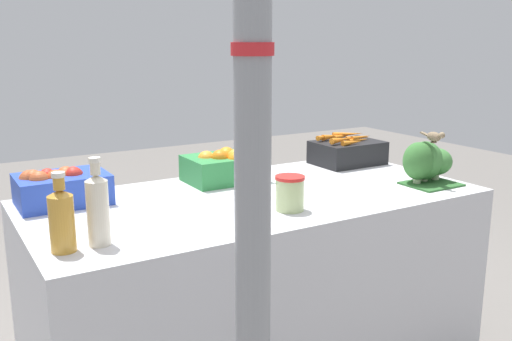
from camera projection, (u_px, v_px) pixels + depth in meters
name	position (u px, v px, depth m)	size (l,w,h in m)	color
market_table	(256.00, 285.00, 2.35)	(1.77, 0.86, 0.77)	silver
support_pole	(253.00, 100.00, 1.32)	(0.10, 0.10, 2.46)	gray
apple_crate	(60.00, 186.00, 2.12)	(0.33, 0.24, 0.14)	#2847B7
orange_crate	(225.00, 166.00, 2.46)	(0.33, 0.24, 0.15)	#2D8442
carrot_crate	(347.00, 151.00, 2.81)	(0.33, 0.24, 0.15)	black
broccoli_pile	(426.00, 162.00, 2.43)	(0.25, 0.21, 0.18)	#2D602D
juice_bottle_amber	(62.00, 219.00, 1.64)	(0.07, 0.07, 0.24)	gold
juice_bottle_cloudy	(98.00, 208.00, 1.69)	(0.07, 0.07, 0.27)	beige
pickle_jar	(291.00, 193.00, 2.05)	(0.11, 0.11, 0.13)	#B2C684
sparrow_bird	(435.00, 136.00, 2.35)	(0.04, 0.14, 0.05)	#4C3D2D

